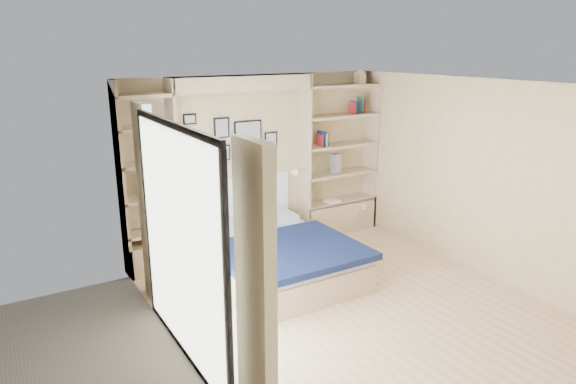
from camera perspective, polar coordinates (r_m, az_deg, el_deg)
ground at (r=6.11m, az=6.84°, el=-12.27°), size 4.50×4.50×0.00m
room_shell at (r=6.71m, az=-3.45°, el=0.34°), size 4.50×4.50×4.50m
bed at (r=6.63m, az=-1.46°, el=-7.18°), size 1.72×2.21×1.07m
photo_gallery at (r=7.18m, az=-6.61°, el=5.61°), size 1.48×0.02×0.82m
reading_lamps at (r=7.15m, az=-4.63°, el=1.50°), size 1.92×0.12×0.15m
shelf_decor at (r=7.77m, az=4.00°, el=6.98°), size 3.52×0.23×2.03m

